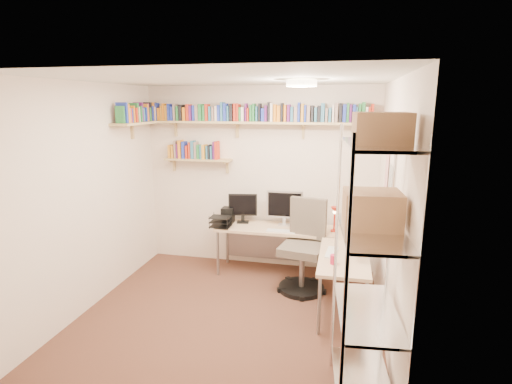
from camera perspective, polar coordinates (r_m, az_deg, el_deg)
ground at (r=4.60m, az=-3.67°, el=-17.03°), size 3.20×3.20×0.00m
room_shell at (r=4.06m, az=-3.91°, el=2.30°), size 3.24×3.04×2.52m
wall_shelves at (r=5.37m, az=-4.31°, el=9.97°), size 3.12×1.09×0.80m
corner_desk at (r=5.11m, az=4.38°, el=-5.98°), size 2.01×1.66×1.13m
office_chair at (r=5.00m, az=6.84°, el=-8.56°), size 0.60×0.61×1.13m
wire_rack at (r=2.91m, az=16.38°, el=-4.00°), size 0.53×0.95×2.22m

